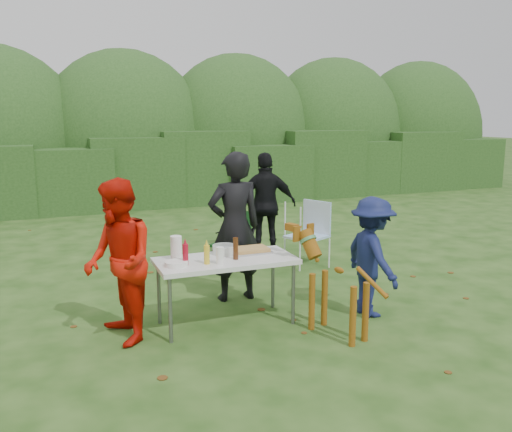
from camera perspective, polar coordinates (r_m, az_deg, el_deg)
name	(u,v)px	position (r m, az deg, el deg)	size (l,w,h in m)	color
ground	(256,317)	(6.27, 0.00, -10.60)	(80.00, 80.00, 0.00)	#1E4211
hedge_row	(136,173)	(13.68, -12.48, 4.46)	(22.00, 1.40, 1.70)	#23471C
shrub_backdrop	(125,139)	(15.20, -13.58, 7.86)	(20.00, 2.60, 3.20)	#3D6628
folding_table	(226,263)	(5.88, -3.22, -5.00)	(1.50, 0.70, 0.74)	silver
person_cook	(235,227)	(6.62, -2.27, -1.14)	(0.67, 0.44, 1.84)	black
person_red_jacket	(119,262)	(5.56, -14.25, -4.70)	(0.81, 0.63, 1.66)	red
person_black_puffy	(266,205)	(8.68, 1.06, 1.18)	(0.98, 0.41, 1.68)	black
child	(372,257)	(6.28, 12.10, -4.22)	(0.88, 0.51, 1.37)	#141C4B
dog	(339,286)	(5.68, 8.69, -7.29)	(1.12, 0.45, 1.07)	brown
camping_chair	(231,241)	(7.98, -2.69, -2.64)	(0.55, 0.55, 0.87)	#103713
lawn_chair	(307,234)	(8.25, 5.38, -1.86)	(0.58, 0.58, 0.98)	#549CE1
food_tray	(250,252)	(6.11, -0.63, -3.77)	(0.45, 0.30, 0.02)	#B7B7BA
focaccia_bread	(250,249)	(6.10, -0.63, -3.52)	(0.40, 0.26, 0.04)	tan
mustard_bottle	(207,255)	(5.65, -5.20, -4.07)	(0.06, 0.06, 0.20)	yellow
ketchup_bottle	(185,254)	(5.64, -7.44, -4.04)	(0.06, 0.06, 0.22)	#A60F23
beer_bottle	(236,248)	(5.80, -2.16, -3.44)	(0.06, 0.06, 0.24)	#47230F
paper_towel_roll	(176,248)	(5.84, -8.39, -3.34)	(0.12, 0.12, 0.26)	white
cup_stack	(220,256)	(5.64, -3.80, -4.18)	(0.08, 0.08, 0.18)	white
pasta_bowl	(224,249)	(6.05, -3.37, -3.53)	(0.26, 0.26, 0.10)	silver
plate_stack	(176,264)	(5.63, -8.39, -4.98)	(0.24, 0.24, 0.05)	white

